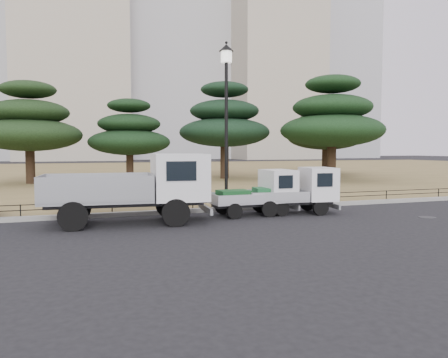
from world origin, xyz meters
name	(u,v)px	position (x,y,z in m)	size (l,w,h in m)	color
ground	(244,222)	(0.00, 0.00, 0.00)	(220.00, 220.00, 0.00)	black
lawn	(129,172)	(0.00, 30.60, 0.07)	(120.00, 56.00, 0.15)	olive
curb	(219,209)	(0.00, 2.60, 0.08)	(120.00, 0.25, 0.16)	gray
truck_large	(137,185)	(-3.35, 0.97, 1.25)	(5.32, 2.48, 2.25)	black
truck_kei_front	(259,193)	(1.14, 1.33, 0.82)	(3.13, 1.41, 1.64)	black
truck_kei_rear	(298,191)	(2.62, 1.16, 0.86)	(3.44, 1.81, 1.72)	black
street_lamp	(226,98)	(0.41, 2.90, 4.41)	(0.56, 0.56, 6.31)	black
pipe_fence	(218,200)	(0.00, 2.75, 0.44)	(38.00, 0.04, 0.40)	black
manhole	(427,217)	(6.50, -1.20, 0.01)	(0.60, 0.60, 0.01)	#2D2D30
pine_west_near	(29,125)	(-7.89, 17.69, 3.97)	(6.63, 6.63, 6.63)	black
pine_center_left	(129,134)	(-1.55, 17.29, 3.43)	(5.59, 5.59, 5.68)	black
pine_center_right	(225,123)	(5.69, 18.20, 4.38)	(6.89, 6.89, 7.31)	black
pine_east_near	(332,120)	(12.37, 13.91, 4.47)	(7.41, 7.41, 7.49)	black
pine_east_far	(326,130)	(16.25, 20.84, 4.08)	(6.79, 6.79, 6.82)	black
tower_center_left	(70,28)	(-5.00, 85.00, 27.50)	(22.00, 20.00, 55.00)	#AAA08C
tower_east	(272,57)	(40.00, 82.00, 24.00)	(20.00, 18.00, 48.00)	#AAA08C
tower_far_east	(321,26)	(58.00, 90.00, 35.00)	(24.00, 20.00, 70.00)	#A0A0A5
radio_tower	(377,45)	(72.00, 85.00, 30.04)	(1.80, 1.80, 63.00)	#D83F33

